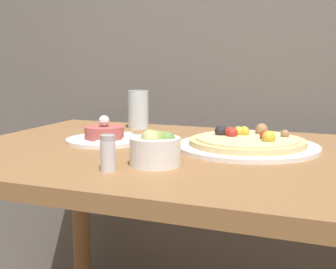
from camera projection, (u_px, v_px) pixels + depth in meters
The scene contains 6 objects.
dining_table at pixel (178, 200), 1.14m from camera, with size 1.10×0.77×0.80m.
pizza_plate at pixel (247, 143), 1.14m from camera, with size 0.35×0.35×0.05m.
tartare_plate at pixel (104, 136), 1.23m from camera, with size 0.20×0.20×0.07m.
small_bowl at pixel (155, 148), 0.96m from camera, with size 0.11×0.11×0.08m.
drinking_glass at pixel (138, 109), 1.47m from camera, with size 0.06×0.06×0.12m.
salt_shaker at pixel (108, 153), 0.91m from camera, with size 0.03×0.03×0.07m.
Camera 1 is at (0.39, -0.65, 1.02)m, focal length 50.00 mm.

